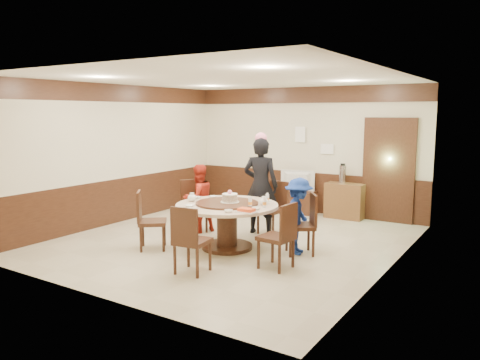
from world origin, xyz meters
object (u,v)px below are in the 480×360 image
Objects in this scene: birthday_cake at (230,198)px; thermos at (343,174)px; person_blue at (299,216)px; person_standing at (261,186)px; tv_stand at (296,201)px; shrimp_platter at (246,211)px; banquet_table at (227,217)px; person_red at (199,198)px; television at (297,181)px; side_cabinet at (345,201)px.

thermos is (0.76, 3.18, 0.09)m from birthday_cake.
birthday_cake is at bearing 96.25° from person_blue.
person_standing reaches higher than tv_stand.
person_blue reaches higher than shrimp_platter.
person_standing reaches higher than banquet_table.
person_red is 2.19m from person_blue.
person_red is 2.69m from television.
person_standing reaches higher than television.
side_cabinet is (-0.26, 2.84, -0.24)m from person_blue.
birthday_cake is (-1.08, -0.34, 0.24)m from person_blue.
banquet_table is at bearing -135.03° from birthday_cake.
television is 2.07× the size of thermos.
person_blue reaches higher than banquet_table.
person_standing is at bearing -83.41° from tv_stand.
banquet_table is at bearing 86.40° from television.
person_blue is at bearing -63.77° from tv_stand.
person_standing reaches higher than shrimp_platter.
shrimp_platter is at bearing 98.42° from person_standing.
television is (-1.38, 2.81, 0.11)m from person_blue.
birthday_cake is (0.03, 0.03, 0.32)m from banquet_table.
birthday_cake is 0.81× the size of thermos.
television reaches higher than tv_stand.
birthday_cake is (1.09, -0.58, 0.21)m from person_red.
person_standing is 1.46× the size of person_blue.
birthday_cake reaches higher than television.
thermos is at bearing -126.04° from person_standing.
person_blue is at bearing -84.80° from side_cabinet.
person_standing is 1.42m from person_blue.
person_blue is 2.87m from thermos.
shrimp_platter is 0.38× the size of television.
television is (-0.26, 3.18, 0.19)m from banquet_table.
banquet_table is 0.76m from shrimp_platter.
banquet_table reaches higher than side_cabinet.
television is (0.79, 2.57, 0.08)m from person_red.
person_red is 4.16× the size of birthday_cake.
person_standing is at bearing 112.63° from shrimp_platter.
tv_stand is at bearing -178.37° from thermos.
person_blue is at bearing 104.99° from person_red.
shrimp_platter is at bearing -31.95° from banquet_table.
person_blue is (2.18, -0.24, -0.03)m from person_red.
tv_stand is 2.24× the size of thermos.
television is (0.00, 0.00, 0.48)m from tv_stand.
thermos is at bearing 180.00° from side_cabinet.
tv_stand is (-1.38, 2.81, -0.36)m from person_blue.
thermos is at bearing 76.62° from birthday_cake.
birthday_cake is 0.39× the size of television.
side_cabinet is at bearing -6.08° from person_blue.
person_red is 3.24m from side_cabinet.
person_red is (-1.06, 0.61, 0.11)m from banquet_table.
banquet_table is 3.21m from tv_stand.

